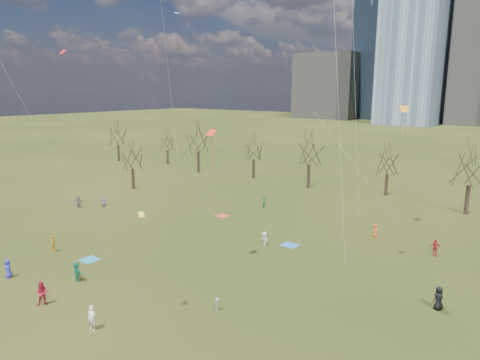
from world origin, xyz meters
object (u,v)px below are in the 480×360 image
Objects in this scene: blanket_navy at (290,245)px; blanket_crimson at (222,216)px; blanket_teal at (90,260)px; person_1 at (92,318)px; person_0 at (8,268)px; person_2 at (43,293)px; person_4 at (53,244)px.

blanket_navy and blanket_crimson have the same top height.
blanket_teal is 0.91× the size of person_1.
person_0 is 7.21m from person_2.
blanket_navy is 26.84m from person_0.
person_2 is 1.17× the size of person_4.
blanket_crimson is 0.97× the size of person_4.
blanket_teal is 7.02m from person_0.
person_2 reaches higher than blanket_teal.
blanket_teal is at bearing -131.39° from blanket_navy.
person_0 is at bearing -96.52° from blanket_crimson.
person_1 is (11.03, -7.10, 0.86)m from blanket_teal.
blanket_navy is (13.42, 15.22, 0.00)m from blanket_teal.
person_0 is (-15.56, -21.86, 0.83)m from blanket_navy.
person_0 is 0.87× the size of person_2.
person_4 is at bearing 90.95° from person_2.
person_2 reaches higher than blanket_crimson.
person_0 is at bearing 162.23° from person_1.
blanket_navy is 1.00× the size of blanket_crimson.
person_2 is at bearing -176.20° from person_4.
person_0 reaches higher than blanket_crimson.
person_2 is (-5.99, -0.25, 0.09)m from person_1.
person_1 reaches higher than person_4.
person_0 is at bearing 151.66° from person_4.
person_1 reaches higher than person_0.
blanket_crimson is 28.18m from person_1.
blanket_navy is 13.21m from blanket_crimson.
person_4 is at bearing -138.31° from blanket_navy.
blanket_teal and blanket_crimson have the same top height.
person_4 is at bearing -105.47° from blanket_crimson.
blanket_crimson is 0.91× the size of person_1.
person_0 is at bearing -107.92° from blanket_teal.
person_2 is (5.03, -7.35, 0.95)m from blanket_teal.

